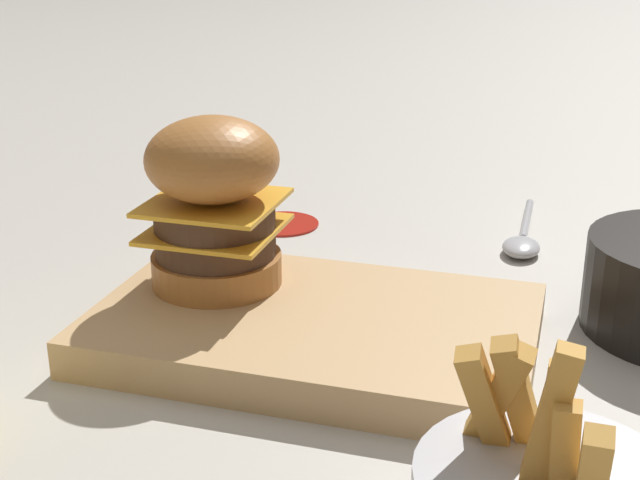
{
  "coord_description": "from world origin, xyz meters",
  "views": [
    {
      "loc": [
        -0.16,
        0.56,
        0.27
      ],
      "look_at": [
        -0.0,
        0.06,
        0.08
      ],
      "focal_mm": 50.0,
      "sensor_mm": 36.0,
      "label": 1
    }
  ],
  "objects": [
    {
      "name": "spoon",
      "position": [
        -0.12,
        -0.17,
        0.01
      ],
      "size": [
        0.03,
        0.15,
        0.01
      ],
      "rotation": [
        0.0,
        0.0,
        1.59
      ],
      "color": "#B2B2B7",
      "rests_on": "ground_plane"
    },
    {
      "name": "burger",
      "position": [
        0.08,
        0.03,
        0.09
      ],
      "size": [
        0.09,
        0.09,
        0.12
      ],
      "color": "#AD6B33",
      "rests_on": "serving_board"
    },
    {
      "name": "ground_plane",
      "position": [
        0.0,
        0.0,
        0.0
      ],
      "size": [
        6.0,
        6.0,
        0.0
      ],
      "primitive_type": "plane",
      "color": "#B7B2A8"
    },
    {
      "name": "serving_board",
      "position": [
        -0.0,
        0.06,
        0.01
      ],
      "size": [
        0.28,
        0.18,
        0.03
      ],
      "color": "tan",
      "rests_on": "ground_plane"
    },
    {
      "name": "ketchup_puddle",
      "position": [
        0.1,
        -0.16,
        0.0
      ],
      "size": [
        0.07,
        0.07,
        0.0
      ],
      "color": "#B21E14",
      "rests_on": "ground_plane"
    }
  ]
}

